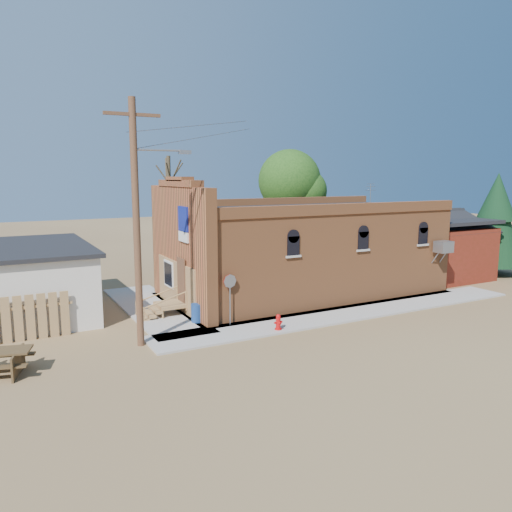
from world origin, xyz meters
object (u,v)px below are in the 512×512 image
brick_bar (299,250)px  fire_hydrant (278,322)px  stop_sign (230,286)px  trash_barrel (197,313)px  utility_pole (138,218)px

brick_bar → fire_hydrant: size_ratio=25.34×
brick_bar → stop_sign: (-5.86, -3.69, -0.60)m
brick_bar → stop_sign: size_ratio=7.61×
stop_sign → trash_barrel: (-1.08, 1.02, -1.26)m
utility_pole → trash_barrel: (2.84, 1.62, -4.30)m
brick_bar → stop_sign: bearing=-147.8°
brick_bar → fire_hydrant: (-4.44, -5.29, -1.94)m
utility_pole → fire_hydrant: 6.98m
brick_bar → utility_pole: 10.96m
fire_hydrant → trash_barrel: size_ratio=0.82×
brick_bar → stop_sign: brick_bar is taller
brick_bar → trash_barrel: (-6.94, -2.67, -1.87)m
brick_bar → trash_barrel: 7.67m
brick_bar → fire_hydrant: bearing=-130.1°
brick_bar → fire_hydrant: brick_bar is taller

